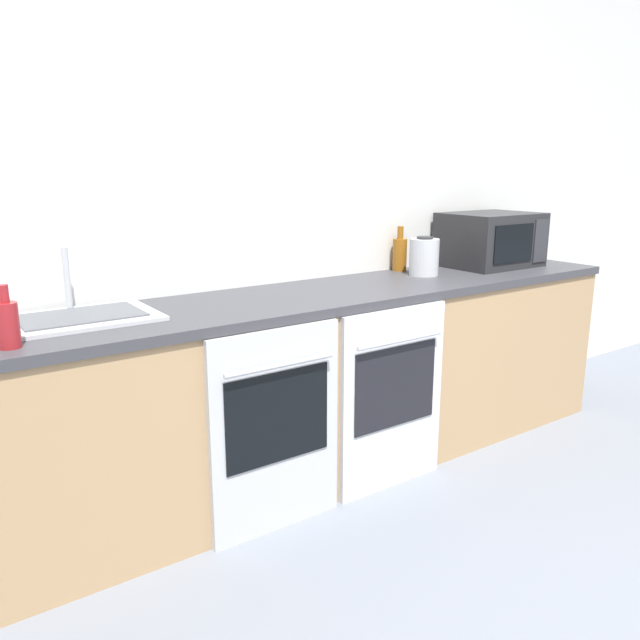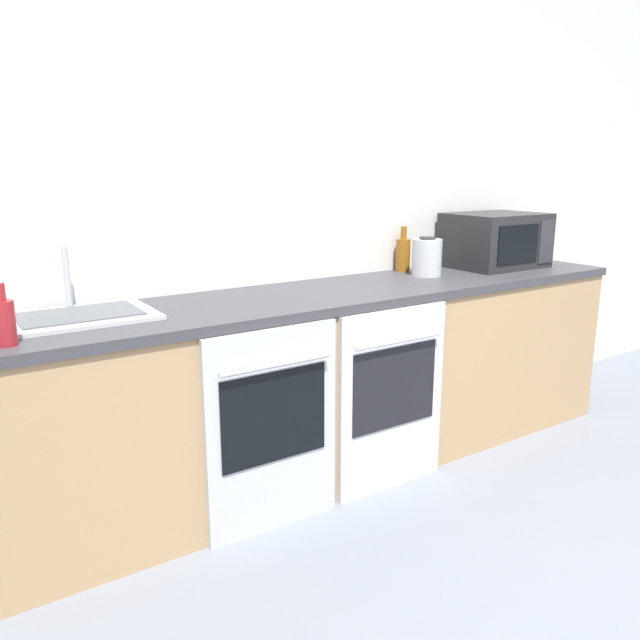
{
  "view_description": "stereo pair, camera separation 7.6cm",
  "coord_description": "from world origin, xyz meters",
  "px_view_note": "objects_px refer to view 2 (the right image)",
  "views": [
    {
      "loc": [
        -1.72,
        -0.49,
        1.43
      ],
      "look_at": [
        -0.13,
        1.79,
        0.75
      ],
      "focal_mm": 35.0,
      "sensor_mm": 36.0,
      "label": 1
    },
    {
      "loc": [
        -1.66,
        -0.53,
        1.43
      ],
      "look_at": [
        -0.13,
        1.79,
        0.75
      ],
      "focal_mm": 35.0,
      "sensor_mm": 36.0,
      "label": 2
    }
  ],
  "objects_px": {
    "bottle_red": "(4,321)",
    "kettle": "(427,257)",
    "oven_left": "(273,430)",
    "bottle_amber": "(403,254)",
    "sink": "(79,315)",
    "oven_right": "(392,399)",
    "microwave": "(495,240)"
  },
  "relations": [
    {
      "from": "bottle_red",
      "to": "kettle",
      "type": "relative_size",
      "value": 0.99
    },
    {
      "from": "oven_left",
      "to": "kettle",
      "type": "xyz_separation_m",
      "value": [
        1.13,
        0.37,
        0.55
      ]
    },
    {
      "from": "bottle_amber",
      "to": "kettle",
      "type": "xyz_separation_m",
      "value": [
        0.0,
        -0.18,
        0.0
      ]
    },
    {
      "from": "kettle",
      "to": "sink",
      "type": "xyz_separation_m",
      "value": [
        -1.74,
        0.01,
        -0.08
      ]
    },
    {
      "from": "oven_left",
      "to": "oven_right",
      "type": "distance_m",
      "value": 0.61
    },
    {
      "from": "bottle_red",
      "to": "oven_left",
      "type": "bearing_deg",
      "value": -8.5
    },
    {
      "from": "microwave",
      "to": "sink",
      "type": "xyz_separation_m",
      "value": [
        -2.27,
        -0.0,
        -0.14
      ]
    },
    {
      "from": "microwave",
      "to": "sink",
      "type": "distance_m",
      "value": 2.28
    },
    {
      "from": "bottle_red",
      "to": "kettle",
      "type": "distance_m",
      "value": 2.03
    },
    {
      "from": "bottle_amber",
      "to": "bottle_red",
      "type": "height_order",
      "value": "bottle_amber"
    },
    {
      "from": "oven_right",
      "to": "bottle_red",
      "type": "xyz_separation_m",
      "value": [
        -1.49,
        0.13,
        0.53
      ]
    },
    {
      "from": "bottle_amber",
      "to": "kettle",
      "type": "height_order",
      "value": "bottle_amber"
    },
    {
      "from": "bottle_amber",
      "to": "bottle_red",
      "type": "bearing_deg",
      "value": -168.13
    },
    {
      "from": "oven_right",
      "to": "bottle_amber",
      "type": "distance_m",
      "value": 0.94
    },
    {
      "from": "microwave",
      "to": "kettle",
      "type": "bearing_deg",
      "value": -178.17
    },
    {
      "from": "oven_right",
      "to": "microwave",
      "type": "relative_size",
      "value": 1.6
    },
    {
      "from": "kettle",
      "to": "bottle_amber",
      "type": "bearing_deg",
      "value": 91.08
    },
    {
      "from": "microwave",
      "to": "bottle_amber",
      "type": "distance_m",
      "value": 0.57
    },
    {
      "from": "oven_left",
      "to": "bottle_amber",
      "type": "relative_size",
      "value": 3.47
    },
    {
      "from": "oven_left",
      "to": "microwave",
      "type": "relative_size",
      "value": 1.6
    },
    {
      "from": "oven_right",
      "to": "microwave",
      "type": "height_order",
      "value": "microwave"
    },
    {
      "from": "bottle_amber",
      "to": "sink",
      "type": "distance_m",
      "value": 1.75
    },
    {
      "from": "oven_left",
      "to": "sink",
      "type": "relative_size",
      "value": 1.56
    },
    {
      "from": "oven_right",
      "to": "bottle_red",
      "type": "distance_m",
      "value": 1.59
    },
    {
      "from": "bottle_amber",
      "to": "kettle",
      "type": "bearing_deg",
      "value": -88.92
    },
    {
      "from": "oven_left",
      "to": "bottle_amber",
      "type": "distance_m",
      "value": 1.37
    },
    {
      "from": "microwave",
      "to": "bottle_red",
      "type": "xyz_separation_m",
      "value": [
        -2.55,
        -0.26,
        -0.07
      ]
    },
    {
      "from": "sink",
      "to": "microwave",
      "type": "bearing_deg",
      "value": 0.08
    },
    {
      "from": "oven_left",
      "to": "sink",
      "type": "xyz_separation_m",
      "value": [
        -0.61,
        0.39,
        0.47
      ]
    },
    {
      "from": "sink",
      "to": "bottle_amber",
      "type": "bearing_deg",
      "value": 5.59
    },
    {
      "from": "oven_right",
      "to": "kettle",
      "type": "height_order",
      "value": "kettle"
    },
    {
      "from": "microwave",
      "to": "bottle_amber",
      "type": "xyz_separation_m",
      "value": [
        -0.54,
        0.17,
        -0.06
      ]
    }
  ]
}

